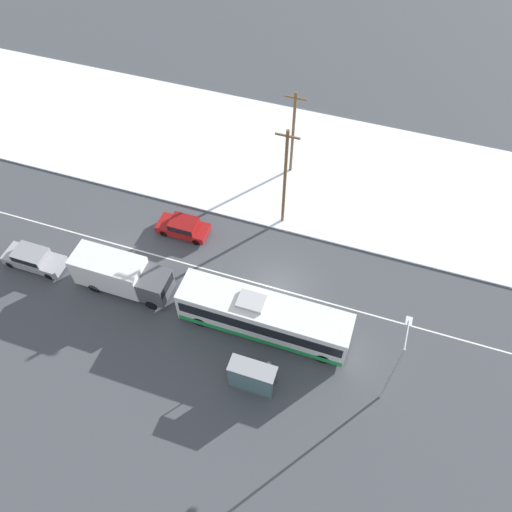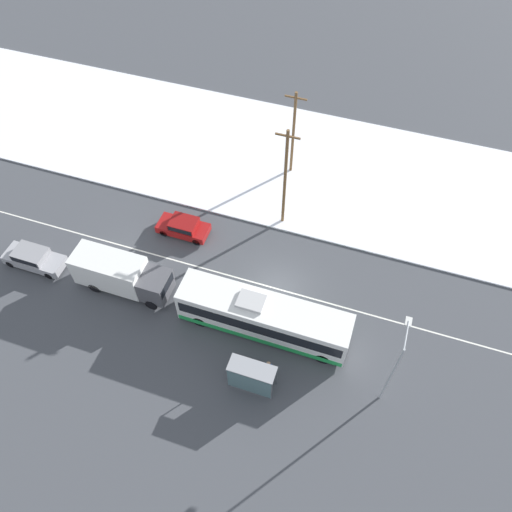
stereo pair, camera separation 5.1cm
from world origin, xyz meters
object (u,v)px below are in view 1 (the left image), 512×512
object	(u,v)px
pedestrian_at_stop	(268,368)
streetlamp	(396,362)
parked_car_near_truck	(33,258)
sedan_car	(183,227)
city_bus	(264,317)
utility_pole_snowlot	(293,133)
bus_shelter	(251,377)
utility_pole_roadside	(285,178)
box_truck	(120,274)

from	to	relation	value
pedestrian_at_stop	streetlamp	bearing A→B (deg)	10.05
parked_car_near_truck	pedestrian_at_stop	distance (m)	19.78
sedan_car	parked_car_near_truck	bearing A→B (deg)	34.47
streetlamp	city_bus	bearing A→B (deg)	167.31
pedestrian_at_stop	utility_pole_snowlot	bearing A→B (deg)	101.82
city_bus	bus_shelter	xyz separation A→B (m)	(0.59, -4.41, 0.11)
utility_pole_roadside	parked_car_near_truck	bearing A→B (deg)	-148.43
bus_shelter	utility_pole_snowlot	world-z (taller)	utility_pole_snowlot
parked_car_near_truck	utility_pole_snowlot	world-z (taller)	utility_pole_snowlot
sedan_car	parked_car_near_truck	distance (m)	11.49
city_bus	parked_car_near_truck	bearing A→B (deg)	-179.21
bus_shelter	box_truck	bearing A→B (deg)	158.63
bus_shelter	streetlamp	world-z (taller)	streetlamp
pedestrian_at_stop	utility_pole_snowlot	distance (m)	19.77
box_truck	utility_pole_roadside	xyz separation A→B (m)	(9.22, 9.88, 3.17)
sedan_car	utility_pole_snowlot	xyz separation A→B (m)	(6.08, 9.64, 3.47)
parked_car_near_truck	sedan_car	bearing A→B (deg)	34.47
pedestrian_at_stop	utility_pole_roadside	distance (m)	13.98
streetlamp	utility_pole_roadside	world-z (taller)	utility_pole_roadside
streetlamp	utility_pole_roadside	xyz separation A→B (m)	(-10.20, 11.88, 0.56)
pedestrian_at_stop	utility_pole_roadside	world-z (taller)	utility_pole_roadside
utility_pole_snowlot	parked_car_near_truck	bearing A→B (deg)	-133.94
bus_shelter	utility_pole_snowlot	xyz separation A→B (m)	(-3.23, 20.30, 2.56)
city_bus	utility_pole_roadside	distance (m)	10.58
sedan_car	pedestrian_at_stop	bearing A→B (deg)	136.79
sedan_car	bus_shelter	world-z (taller)	bus_shelter
streetlamp	utility_pole_snowlot	size ratio (longest dim) A/B	0.83
city_bus	streetlamp	distance (m)	9.21
city_bus	utility_pole_snowlot	distance (m)	16.33
city_bus	sedan_car	bearing A→B (deg)	144.35
bus_shelter	utility_pole_snowlot	bearing A→B (deg)	99.03
box_truck	bus_shelter	size ratio (longest dim) A/B	2.38
box_truck	utility_pole_snowlot	xyz separation A→B (m)	(8.19, 15.83, 2.59)
sedan_car	utility_pole_snowlot	bearing A→B (deg)	-122.24
box_truck	sedan_car	distance (m)	6.60
city_bus	sedan_car	size ratio (longest dim) A/B	2.87
parked_car_near_truck	streetlamp	size ratio (longest dim) A/B	0.70
box_truck	parked_car_near_truck	world-z (taller)	box_truck
sedan_car	utility_pole_roadside	size ratio (longest dim) A/B	0.44
sedan_car	bus_shelter	size ratio (longest dim) A/B	1.37
sedan_car	streetlamp	size ratio (longest dim) A/B	0.61
box_truck	pedestrian_at_stop	size ratio (longest dim) A/B	3.87
city_bus	parked_car_near_truck	size ratio (longest dim) A/B	2.51
sedan_car	bus_shelter	bearing A→B (deg)	131.12
city_bus	bus_shelter	size ratio (longest dim) A/B	3.94
city_bus	parked_car_near_truck	xyz separation A→B (m)	(-18.19, -0.25, -0.73)
utility_pole_snowlot	box_truck	bearing A→B (deg)	-117.35
streetlamp	utility_pole_snowlot	xyz separation A→B (m)	(-11.23, 17.83, -0.02)
streetlamp	utility_pole_snowlot	world-z (taller)	utility_pole_snowlot
city_bus	box_truck	distance (m)	10.82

